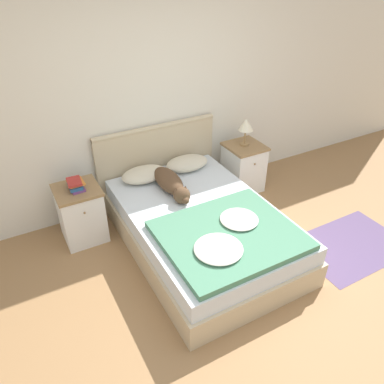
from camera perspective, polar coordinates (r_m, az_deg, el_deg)
The scene contains 13 objects.
ground_plane at distance 3.47m, azimuth 10.19°, elevation -17.39°, with size 16.00×16.00×0.00m, color #997047.
wall_back at distance 4.28m, azimuth -6.08°, elevation 14.19°, with size 9.00×0.06×2.55m.
bed at distance 3.88m, azimuth 1.50°, elevation -5.61°, with size 1.41×2.09×0.46m.
headboard at distance 4.52m, azimuth -5.27°, elevation 4.67°, with size 1.49×0.06×0.97m.
nightstand_left at distance 4.11m, azimuth -16.53°, elevation -3.15°, with size 0.45×0.46×0.62m.
nightstand_right at distance 4.83m, azimuth 7.81°, elevation 3.78°, with size 0.45×0.46×0.62m.
pillow_left at distance 4.23m, azimuth -7.29°, elevation 2.70°, with size 0.52×0.34×0.14m.
pillow_right at distance 4.42m, azimuth -0.77°, elevation 4.42°, with size 0.52×0.34×0.14m.
quilt at distance 3.38m, azimuth 5.59°, elevation -6.58°, with size 1.20×1.04×0.10m.
dog at distance 4.00m, azimuth -3.25°, elevation 1.38°, with size 0.24×0.79×0.20m.
book_stack at distance 3.92m, azimuth -17.36°, elevation 1.10°, with size 0.17×0.22×0.10m.
table_lamp at distance 4.60m, azimuth 8.22°, elevation 9.99°, with size 0.18×0.18×0.34m.
rug at distance 4.36m, azimuth 22.99°, elevation -7.46°, with size 1.16×0.79×0.00m.
Camera 1 is at (-1.56, -1.62, 2.64)m, focal length 35.00 mm.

